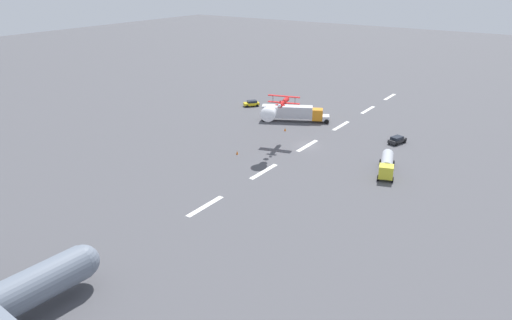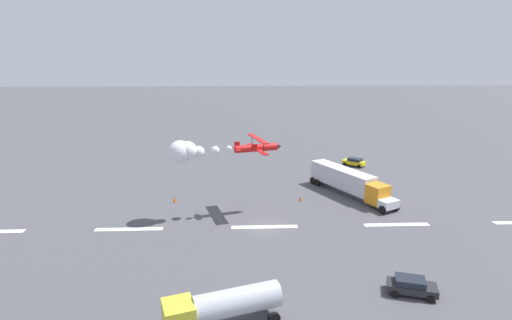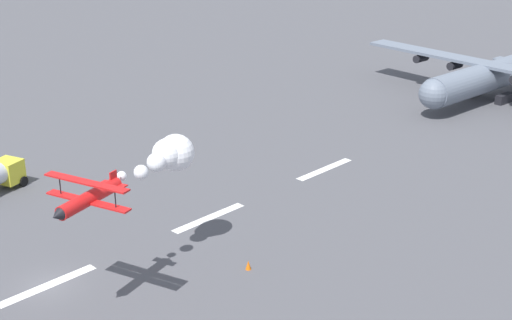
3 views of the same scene
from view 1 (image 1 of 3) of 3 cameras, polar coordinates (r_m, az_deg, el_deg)
The scene contains 14 objects.
ground_plane at distance 97.47m, azimuth 6.22°, elevation 1.73°, with size 440.00×440.00×0.00m, color #4C4C51.
runway_stripe_0 at distance 140.42m, azimuth 15.84°, elevation 7.34°, with size 8.00×0.90×0.01m, color white.
runway_stripe_1 at distance 125.65m, azimuth 13.35°, elevation 5.91°, with size 8.00×0.90×0.01m, color white.
runway_stripe_2 at distance 111.27m, azimuth 10.23°, elevation 4.09°, with size 8.00×0.90×0.01m, color white.
runway_stripe_3 at distance 97.47m, azimuth 6.22°, elevation 1.73°, with size 8.00×0.90×0.01m, color white.
runway_stripe_4 at distance 84.51m, azimuth 0.95°, elevation -1.40°, with size 8.00×0.90×0.01m, color white.
runway_stripe_5 at distance 72.85m, azimuth -6.15°, elevation -5.56°, with size 8.00×0.90×0.01m, color white.
stunt_biplane_red at distance 89.71m, azimuth 1.90°, elevation 5.88°, with size 14.25×7.06×2.87m.
semi_truck_orange at distance 112.71m, azimuth 4.51°, elevation 5.75°, with size 9.87×15.31×3.70m.
fuel_tanker_truck at distance 86.38m, azimuth 15.52°, elevation -0.46°, with size 9.27×5.25×2.90m.
followme_car_yellow at distance 125.55m, azimuth -0.54°, elevation 6.88°, with size 4.23×3.93×1.52m.
airport_staff_sedan at distance 102.28m, azimuth 16.68°, elevation 2.37°, with size 4.47×2.98×1.52m.
traffic_cone_near at distance 106.06m, azimuth 3.53°, elevation 3.72°, with size 0.44×0.44×0.75m, color orange.
traffic_cone_far at distance 92.27m, azimuth -2.29°, elevation 0.90°, with size 0.44×0.44×0.75m, color orange.
Camera 1 is at (80.92, 42.72, 33.56)m, focal length 33.13 mm.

